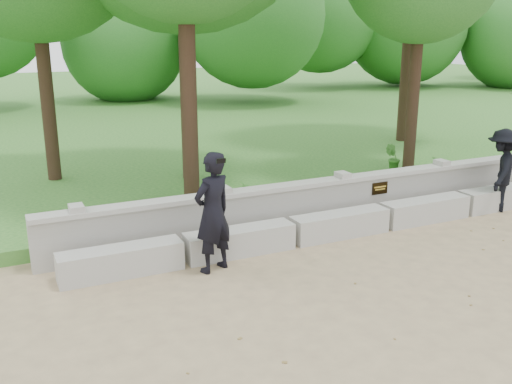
# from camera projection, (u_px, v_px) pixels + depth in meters

# --- Properties ---
(ground) EXTENTS (80.00, 80.00, 0.00)m
(ground) POSITION_uv_depth(u_px,v_px,m) (456.00, 264.00, 9.24)
(ground) COLOR tan
(ground) RESTS_ON ground
(lawn) EXTENTS (40.00, 22.00, 0.25)m
(lawn) POSITION_uv_depth(u_px,v_px,m) (182.00, 128.00, 21.36)
(lawn) COLOR #245D21
(lawn) RESTS_ON ground
(concrete_bench) EXTENTS (11.90, 0.45, 0.45)m
(concrete_bench) POSITION_uv_depth(u_px,v_px,m) (384.00, 217.00, 10.83)
(concrete_bench) COLOR #A5A39C
(concrete_bench) RESTS_ON ground
(parapet_wall) EXTENTS (12.50, 0.35, 0.90)m
(parapet_wall) POSITION_uv_depth(u_px,v_px,m) (363.00, 196.00, 11.37)
(parapet_wall) COLOR #9B9993
(parapet_wall) RESTS_ON ground
(man_main) EXTENTS (0.81, 0.76, 1.91)m
(man_main) POSITION_uv_depth(u_px,v_px,m) (213.00, 212.00, 8.73)
(man_main) COLOR black
(man_main) RESTS_ON ground
(visitor_mid) EXTENTS (1.27, 1.19, 1.72)m
(visitor_mid) POSITION_uv_depth(u_px,v_px,m) (501.00, 170.00, 11.76)
(visitor_mid) COLOR black
(visitor_mid) RESTS_ON ground
(shrub_a) EXTENTS (0.38, 0.36, 0.59)m
(shrub_a) POSITION_uv_depth(u_px,v_px,m) (245.00, 197.00, 11.01)
(shrub_a) COLOR #387527
(shrub_a) RESTS_ON lawn
(shrub_b) EXTENTS (0.47, 0.46, 0.67)m
(shrub_b) POSITION_uv_depth(u_px,v_px,m) (393.00, 158.00, 14.23)
(shrub_b) COLOR #387527
(shrub_b) RESTS_ON lawn
(shrub_c) EXTENTS (0.71, 0.71, 0.60)m
(shrub_c) POSITION_uv_depth(u_px,v_px,m) (442.00, 170.00, 13.07)
(shrub_c) COLOR #387527
(shrub_c) RESTS_ON lawn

